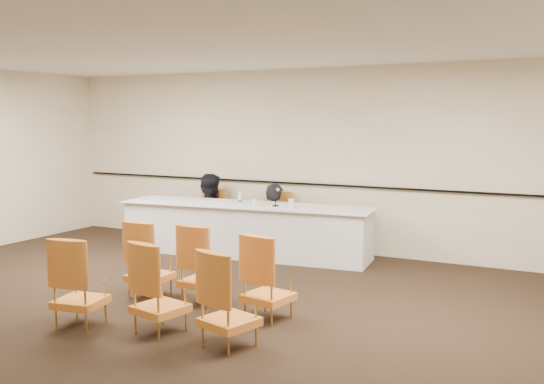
{
  "coord_description": "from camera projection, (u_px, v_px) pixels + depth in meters",
  "views": [
    {
      "loc": [
        3.87,
        -5.2,
        2.15
      ],
      "look_at": [
        -0.15,
        2.6,
        1.11
      ],
      "focal_mm": 40.0,
      "sensor_mm": 36.0,
      "label": 1
    }
  ],
  "objects": [
    {
      "name": "panelist_second",
      "position": [
        209.0,
        221.0,
        10.59
      ],
      "size": [
        0.96,
        0.84,
        1.68
      ],
      "primitive_type": "imported",
      "rotation": [
        0.0,
        0.0,
        3.43
      ],
      "color": "black",
      "rests_on": "ground"
    },
    {
      "name": "aud_chair_back_left",
      "position": [
        80.0,
        281.0,
        6.36
      ],
      "size": [
        0.58,
        0.58,
        0.95
      ],
      "primitive_type": null,
      "rotation": [
        0.0,
        0.0,
        0.18
      ],
      "color": "orange",
      "rests_on": "ground"
    },
    {
      "name": "papers",
      "position": [
        279.0,
        206.0,
        9.42
      ],
      "size": [
        0.37,
        0.33,
        0.0
      ],
      "primitive_type": "cube",
      "rotation": [
        0.0,
        0.0,
        0.48
      ],
      "color": "white",
      "rests_on": "panel_table"
    },
    {
      "name": "panelist_second_chair",
      "position": [
        209.0,
        217.0,
        10.58
      ],
      "size": [
        0.55,
        0.55,
        0.95
      ],
      "primitive_type": null,
      "rotation": [
        0.0,
        0.0,
        0.11
      ],
      "color": "orange",
      "rests_on": "ground"
    },
    {
      "name": "aud_chair_front_right",
      "position": [
        268.0,
        276.0,
        6.53
      ],
      "size": [
        0.58,
        0.58,
        0.95
      ],
      "primitive_type": null,
      "rotation": [
        0.0,
        0.0,
        -0.17
      ],
      "color": "orange",
      "rests_on": "ground"
    },
    {
      "name": "panel_table",
      "position": [
        246.0,
        230.0,
        9.69
      ],
      "size": [
        4.19,
        1.39,
        0.82
      ],
      "primitive_type": null,
      "rotation": [
        0.0,
        0.0,
        0.11
      ],
      "color": "white",
      "rests_on": "ground"
    },
    {
      "name": "coffee_cup",
      "position": [
        291.0,
        203.0,
        9.22
      ],
      "size": [
        0.1,
        0.1,
        0.14
      ],
      "primitive_type": "cylinder",
      "rotation": [
        0.0,
        0.0,
        0.12
      ],
      "color": "white",
      "rests_on": "panel_table"
    },
    {
      "name": "drinking_glass",
      "position": [
        254.0,
        202.0,
        9.52
      ],
      "size": [
        0.08,
        0.08,
        0.1
      ],
      "primitive_type": "cylinder",
      "rotation": [
        0.0,
        0.0,
        0.26
      ],
      "color": "white",
      "rests_on": "panel_table"
    },
    {
      "name": "floor",
      "position": [
        175.0,
        318.0,
        6.61
      ],
      "size": [
        10.0,
        10.0,
        0.0
      ],
      "primitive_type": "plane",
      "color": "black",
      "rests_on": "ground"
    },
    {
      "name": "panelist_main",
      "position": [
        275.0,
        231.0,
        10.16
      ],
      "size": [
        0.63,
        0.45,
        1.62
      ],
      "primitive_type": "imported",
      "rotation": [
        0.0,
        0.0,
        3.02
      ],
      "color": "black",
      "rests_on": "ground"
    },
    {
      "name": "aud_chair_front_left",
      "position": [
        150.0,
        258.0,
        7.39
      ],
      "size": [
        0.5,
        0.5,
        0.95
      ],
      "primitive_type": null,
      "rotation": [
        0.0,
        0.0,
        -0.0
      ],
      "color": "orange",
      "rests_on": "ground"
    },
    {
      "name": "wall_back",
      "position": [
        319.0,
        160.0,
        9.96
      ],
      "size": [
        10.0,
        0.04,
        3.0
      ],
      "primitive_type": "cube",
      "color": "beige",
      "rests_on": "ground"
    },
    {
      "name": "microphone",
      "position": [
        276.0,
        198.0,
        9.34
      ],
      "size": [
        0.14,
        0.22,
        0.28
      ],
      "primitive_type": null,
      "rotation": [
        0.0,
        0.0,
        0.22
      ],
      "color": "black",
      "rests_on": "panel_table"
    },
    {
      "name": "water_bottle",
      "position": [
        240.0,
        198.0,
        9.58
      ],
      "size": [
        0.06,
        0.06,
        0.2
      ],
      "primitive_type": null,
      "rotation": [
        0.0,
        0.0,
        0.03
      ],
      "color": "#17827C",
      "rests_on": "panel_table"
    },
    {
      "name": "ceiling",
      "position": [
        170.0,
        38.0,
        6.25
      ],
      "size": [
        10.0,
        10.0,
        0.0
      ],
      "primitive_type": "plane",
      "rotation": [
        3.14,
        0.0,
        0.0
      ],
      "color": "white",
      "rests_on": "ground"
    },
    {
      "name": "aud_chair_back_mid",
      "position": [
        160.0,
        287.0,
        6.13
      ],
      "size": [
        0.59,
        0.59,
        0.95
      ],
      "primitive_type": null,
      "rotation": [
        0.0,
        0.0,
        -0.2
      ],
      "color": "orange",
      "rests_on": "ground"
    },
    {
      "name": "aud_chair_front_mid",
      "position": [
        203.0,
        263.0,
        7.13
      ],
      "size": [
        0.52,
        0.52,
        0.95
      ],
      "primitive_type": null,
      "rotation": [
        0.0,
        0.0,
        -0.04
      ],
      "color": "orange",
      "rests_on": "ground"
    },
    {
      "name": "wall_rail",
      "position": [
        318.0,
        184.0,
        9.97
      ],
      "size": [
        9.8,
        0.04,
        0.03
      ],
      "primitive_type": "cube",
      "color": "black",
      "rests_on": "wall_back"
    },
    {
      "name": "aud_chair_back_right",
      "position": [
        229.0,
        298.0,
        5.73
      ],
      "size": [
        0.62,
        0.62,
        0.95
      ],
      "primitive_type": null,
      "rotation": [
        0.0,
        0.0,
        -0.28
      ],
      "color": "orange",
      "rests_on": "ground"
    },
    {
      "name": "panelist_main_chair",
      "position": [
        275.0,
        221.0,
        10.14
      ],
      "size": [
        0.55,
        0.55,
        0.95
      ],
      "primitive_type": null,
      "rotation": [
        0.0,
        0.0,
        0.11
      ],
      "color": "orange",
      "rests_on": "ground"
    }
  ]
}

